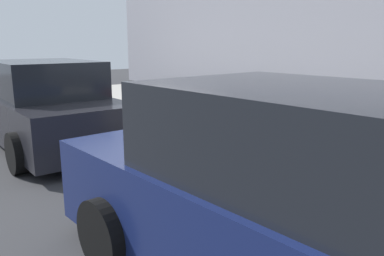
{
  "coord_description": "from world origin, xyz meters",
  "views": [
    {
      "loc": [
        -6.35,
        3.72,
        1.92
      ],
      "look_at": [
        -1.67,
        0.05,
        0.6
      ],
      "focal_mm": 35.93,
      "sensor_mm": 36.0,
      "label": 1
    }
  ],
  "objects": [
    {
      "name": "ground_plane",
      "position": [
        0.0,
        0.0,
        0.0
      ],
      "size": [
        40.0,
        40.0,
        0.0
      ],
      "primitive_type": "plane",
      "color": "#333335"
    },
    {
      "name": "suitcase_red_2",
      "position": [
        -2.58,
        -0.79,
        0.43
      ],
      "size": [
        0.38,
        0.23,
        0.86
      ],
      "color": "red",
      "rests_on": "sidewalk_curb"
    },
    {
      "name": "suitcase_silver_4",
      "position": [
        -1.63,
        -0.8,
        0.52
      ],
      "size": [
        0.42,
        0.24,
        1.09
      ],
      "color": "#9EA0A8",
      "rests_on": "sidewalk_curb"
    },
    {
      "name": "suitcase_black_6",
      "position": [
        -0.58,
        -0.75,
        0.52
      ],
      "size": [
        0.48,
        0.22,
        1.06
      ],
      "color": "black",
      "rests_on": "sidewalk_curb"
    },
    {
      "name": "suitcase_navy_0",
      "position": [
        -3.66,
        -0.7,
        0.53
      ],
      "size": [
        0.5,
        0.24,
        1.04
      ],
      "color": "navy",
      "rests_on": "sidewalk_curb"
    },
    {
      "name": "parked_car_navy_0",
      "position": [
        -4.9,
        1.49,
        0.77
      ],
      "size": [
        4.71,
        2.16,
        1.64
      ],
      "color": "#141E4C",
      "rests_on": "ground_plane"
    },
    {
      "name": "bollard_post",
      "position": [
        0.92,
        -0.59,
        0.55
      ],
      "size": [
        0.13,
        0.13,
        0.82
      ],
      "primitive_type": "cylinder",
      "color": "brown",
      "rests_on": "sidewalk_curb"
    },
    {
      "name": "suitcase_teal_5",
      "position": [
        -1.12,
        -0.72,
        0.45
      ],
      "size": [
        0.42,
        0.28,
        0.81
      ],
      "color": "#0F606B",
      "rests_on": "sidewalk_curb"
    },
    {
      "name": "sidewalk_curb",
      "position": [
        0.0,
        -2.5,
        0.07
      ],
      "size": [
        18.0,
        5.0,
        0.14
      ],
      "primitive_type": "cube",
      "color": "#ADA89E",
      "rests_on": "ground_plane"
    },
    {
      "name": "suitcase_olive_3",
      "position": [
        -2.12,
        -0.77,
        0.41
      ],
      "size": [
        0.37,
        0.23,
        0.6
      ],
      "color": "#59601E",
      "rests_on": "sidewalk_curb"
    },
    {
      "name": "parked_car_charcoal_1",
      "position": [
        0.91,
        1.49,
        0.75
      ],
      "size": [
        4.26,
        2.0,
        1.61
      ],
      "color": "black",
      "rests_on": "ground_plane"
    },
    {
      "name": "fire_hydrant",
      "position": [
        0.34,
        -0.74,
        0.52
      ],
      "size": [
        0.39,
        0.21,
        0.73
      ],
      "color": "#99999E",
      "rests_on": "sidewalk_curb"
    },
    {
      "name": "suitcase_maroon_1",
      "position": [
        -3.09,
        -0.71,
        0.46
      ],
      "size": [
        0.47,
        0.28,
        0.7
      ],
      "color": "maroon",
      "rests_on": "sidewalk_curb"
    }
  ]
}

